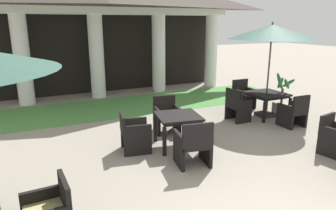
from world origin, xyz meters
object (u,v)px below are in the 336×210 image
patio_chair_far_back_south (293,112)px  patio_chair_mid_left_north (335,136)px  patio_chair_far_back_north (243,95)px  patio_table_near_foreground (178,119)px  patio_chair_near_foreground_west (134,133)px  patio_chair_near_foreground_north (166,116)px  patio_table_far_back (266,96)px  patio_chair_near_foreground_south (193,145)px  potted_palm_right_edge (281,105)px  patio_umbrella_far_back (272,32)px  patio_chair_far_back_west (237,107)px

patio_chair_far_back_south → patio_chair_mid_left_north: bearing=-109.7°
patio_chair_far_back_north → patio_chair_far_back_south: patio_chair_far_back_north is taller
patio_table_near_foreground → patio_chair_near_foreground_west: bearing=170.1°
patio_chair_near_foreground_north → patio_chair_far_back_south: size_ratio=1.00×
patio_table_far_back → patio_chair_far_back_south: patio_chair_far_back_south is taller
patio_chair_near_foreground_south → potted_palm_right_edge: 4.37m
patio_chair_far_back_north → patio_chair_far_back_south: size_ratio=1.02×
patio_chair_mid_left_north → patio_umbrella_far_back: bearing=-112.5°
patio_chair_mid_left_north → patio_chair_far_back_south: size_ratio=0.94×
patio_table_near_foreground → patio_table_far_back: size_ratio=1.05×
patio_chair_near_foreground_west → potted_palm_right_edge: (4.79, 0.61, -0.08)m
patio_chair_near_foreground_west → patio_chair_far_back_north: 4.67m
patio_umbrella_far_back → patio_chair_near_foreground_north: bearing=179.0°
patio_chair_near_foreground_south → patio_umbrella_far_back: (3.52, 1.89, 1.99)m
patio_chair_mid_left_north → patio_chair_far_back_south: 1.76m
patio_table_near_foreground → patio_chair_near_foreground_north: patio_chair_near_foreground_north is taller
patio_chair_far_back_north → patio_chair_far_back_west: 1.46m
patio_chair_near_foreground_north → patio_chair_mid_left_north: (2.59, -2.74, -0.02)m
patio_chair_far_back_south → potted_palm_right_edge: size_ratio=0.69×
patio_chair_near_foreground_south → patio_chair_far_back_north: (3.53, 2.92, -0.01)m
patio_table_near_foreground → patio_chair_far_back_north: (3.36, 1.95, -0.21)m
patio_chair_far_back_north → patio_chair_far_back_south: bearing=90.0°
patio_umbrella_far_back → patio_chair_far_back_south: bearing=-90.1°
patio_table_near_foreground → patio_chair_far_back_west: size_ratio=1.15×
patio_chair_far_back_north → patio_chair_far_back_south: 2.06m
patio_table_near_foreground → patio_chair_far_back_west: 2.51m
patio_chair_near_foreground_north → patio_chair_far_back_west: 2.15m
patio_umbrella_far_back → potted_palm_right_edge: size_ratio=2.10×
patio_table_far_back → patio_chair_far_back_north: bearing=89.9°
patio_chair_far_back_west → patio_table_near_foreground: bearing=-68.3°
patio_chair_near_foreground_north → patio_table_far_back: bearing=-171.0°
patio_table_near_foreground → patio_chair_near_foreground_north: size_ratio=1.19×
patio_chair_near_foreground_west → patio_chair_near_foreground_north: bearing=135.1°
patio_chair_far_back_south → potted_palm_right_edge: (0.47, 0.90, -0.08)m
patio_table_far_back → patio_chair_far_back_south: bearing=-90.1°
patio_table_near_foreground → patio_chair_far_back_south: patio_chair_far_back_south is taller
patio_chair_mid_left_north → patio_umbrella_far_back: (0.60, 2.69, 2.02)m
patio_chair_near_foreground_north → patio_chair_far_back_north: (3.19, 0.98, 0.01)m
patio_umbrella_far_back → patio_chair_far_back_north: bearing=89.9°
potted_palm_right_edge → patio_umbrella_far_back: bearing=163.7°
patio_table_near_foreground → potted_palm_right_edge: (3.83, 0.78, -0.31)m
patio_chair_near_foreground_south → patio_table_near_foreground: bearing=90.0°
patio_chair_near_foreground_north → patio_chair_far_back_west: patio_chair_far_back_west is taller
patio_chair_near_foreground_south → patio_chair_far_back_south: (3.52, 0.86, -0.03)m
patio_chair_near_foreground_north → patio_chair_mid_left_north: 3.77m
patio_table_near_foreground → patio_chair_near_foreground_west: 1.01m
patio_chair_near_foreground_north → patio_umbrella_far_back: 3.76m
patio_table_near_foreground → patio_chair_far_back_south: 3.36m
patio_table_near_foreground → patio_chair_far_back_west: patio_chair_far_back_west is taller
patio_chair_far_back_west → patio_chair_far_back_north: bearing=135.0°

